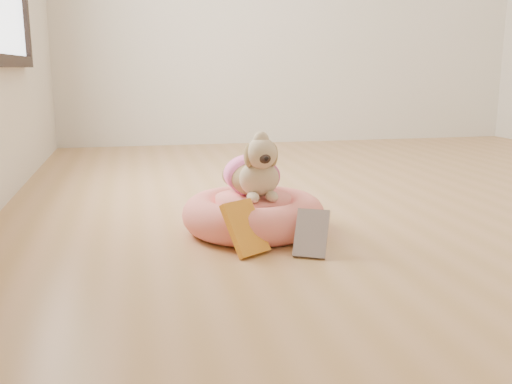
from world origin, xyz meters
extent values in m
plane|color=tan|center=(0.00, 0.00, 0.00)|extent=(4.50, 4.50, 0.00)
cylinder|color=#FF636F|center=(-0.94, -0.45, 0.04)|extent=(0.41, 0.41, 0.09)
torus|color=#FF636F|center=(-0.94, -0.45, 0.07)|extent=(0.56, 0.56, 0.14)
cylinder|color=#FF636F|center=(-0.94, -0.45, 0.11)|extent=(0.30, 0.30, 0.08)
cube|color=gold|center=(-1.03, -0.71, 0.09)|extent=(0.18, 0.18, 0.18)
cube|color=white|center=(-0.81, -0.78, 0.08)|extent=(0.15, 0.15, 0.15)
camera|label=1|loc=(-1.39, -2.58, 0.63)|focal=40.00mm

